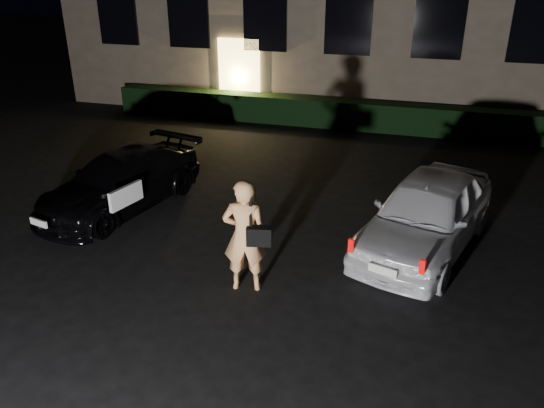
% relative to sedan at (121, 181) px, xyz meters
% --- Properties ---
extents(ground, '(80.00, 80.00, 0.00)m').
position_rel_sedan_xyz_m(ground, '(3.39, -3.29, -0.57)').
color(ground, black).
rests_on(ground, ground).
extents(hedge, '(15.00, 0.70, 0.85)m').
position_rel_sedan_xyz_m(hedge, '(3.39, 7.21, -0.15)').
color(hedge, black).
rests_on(hedge, ground).
extents(sedan, '(2.48, 4.22, 1.15)m').
position_rel_sedan_xyz_m(sedan, '(0.00, 0.00, 0.00)').
color(sedan, black).
rests_on(sedan, ground).
extents(hatch, '(2.70, 4.29, 1.36)m').
position_rel_sedan_xyz_m(hatch, '(6.16, -0.01, 0.11)').
color(hatch, white).
rests_on(hatch, ground).
extents(man, '(0.84, 0.59, 1.86)m').
position_rel_sedan_xyz_m(man, '(3.50, -2.16, 0.36)').
color(man, '#EAA265').
rests_on(man, ground).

